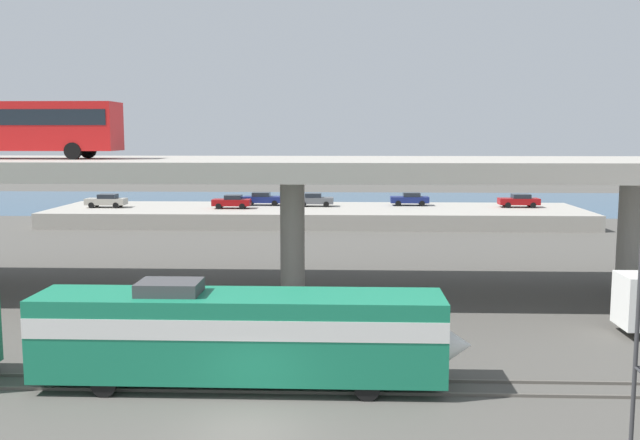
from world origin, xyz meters
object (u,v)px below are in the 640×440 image
(train_locomotive, at_px, (260,332))
(parked_car_2, at_px, (315,200))
(parked_car_0, at_px, (519,200))
(parked_car_3, at_px, (106,201))
(parked_car_5, at_px, (232,202))
(parked_car_4, at_px, (263,199))
(transit_bus_on_overpass, at_px, (19,125))
(parked_car_1, at_px, (410,199))

(train_locomotive, xyz_separation_m, parked_car_2, (-0.30, 52.61, 0.24))
(train_locomotive, bearing_deg, parked_car_0, 66.63)
(train_locomotive, height_order, parked_car_3, train_locomotive)
(parked_car_2, relative_size, parked_car_3, 0.94)
(parked_car_3, distance_m, parked_car_5, 14.23)
(parked_car_2, height_order, parked_car_4, same)
(train_locomotive, height_order, parked_car_2, train_locomotive)
(train_locomotive, height_order, transit_bus_on_overpass, transit_bus_on_overpass)
(parked_car_5, bearing_deg, parked_car_3, -2.16)
(parked_car_3, bearing_deg, parked_car_2, -174.92)
(train_locomotive, height_order, parked_car_5, train_locomotive)
(train_locomotive, xyz_separation_m, parked_car_1, (10.60, 54.02, 0.24))
(transit_bus_on_overpass, height_order, parked_car_2, transit_bus_on_overpass)
(parked_car_0, bearing_deg, parked_car_3, 2.36)
(train_locomotive, xyz_separation_m, parked_car_0, (22.67, 52.45, 0.24))
(parked_car_0, relative_size, parked_car_5, 1.07)
(parked_car_0, height_order, parked_car_1, same)
(train_locomotive, relative_size, transit_bus_on_overpass, 1.41)
(transit_bus_on_overpass, bearing_deg, parked_car_1, -125.08)
(parked_car_2, bearing_deg, parked_car_3, -174.92)
(transit_bus_on_overpass, bearing_deg, train_locomotive, 136.76)
(parked_car_3, bearing_deg, train_locomotive, 114.99)
(parked_car_2, relative_size, parked_car_4, 0.92)
(parked_car_2, xyz_separation_m, parked_car_4, (-6.05, 1.03, 0.00))
(train_locomotive, relative_size, parked_car_0, 3.79)
(parked_car_1, bearing_deg, parked_car_0, 172.57)
(parked_car_2, bearing_deg, transit_bus_on_overpass, -113.53)
(parked_car_0, height_order, parked_car_4, same)
(parked_car_1, xyz_separation_m, parked_car_4, (-16.95, -0.38, 0.00))
(transit_bus_on_overpass, relative_size, parked_car_0, 2.69)
(train_locomotive, height_order, parked_car_0, train_locomotive)
(train_locomotive, height_order, parked_car_4, train_locomotive)
(transit_bus_on_overpass, distance_m, parked_car_4, 40.28)
(train_locomotive, xyz_separation_m, parked_car_4, (-6.35, 53.65, 0.24))
(parked_car_0, xyz_separation_m, parked_car_5, (-32.01, -2.44, -0.00))
(transit_bus_on_overpass, height_order, parked_car_0, transit_bus_on_overpass)
(parked_car_0, distance_m, parked_car_1, 12.17)
(parked_car_2, relative_size, parked_car_5, 1.00)
(transit_bus_on_overpass, distance_m, parked_car_3, 36.65)
(parked_car_1, bearing_deg, parked_car_4, 1.27)
(train_locomotive, bearing_deg, parked_car_5, 100.58)
(train_locomotive, relative_size, parked_car_2, 4.06)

